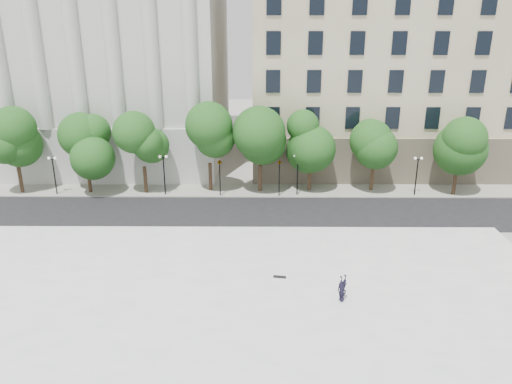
# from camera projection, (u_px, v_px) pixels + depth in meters

# --- Properties ---
(ground) EXTENTS (160.00, 160.00, 0.00)m
(ground) POSITION_uv_depth(u_px,v_px,m) (211.00, 335.00, 28.05)
(ground) COLOR #AAA9A1
(ground) RESTS_ON ground
(plaza) EXTENTS (44.00, 22.00, 0.45)m
(plaza) POSITION_uv_depth(u_px,v_px,m) (216.00, 302.00, 30.79)
(plaza) COLOR white
(plaza) RESTS_ON ground
(street) EXTENTS (60.00, 8.00, 0.02)m
(street) POSITION_uv_depth(u_px,v_px,m) (230.00, 213.00, 44.96)
(street) COLOR black
(street) RESTS_ON ground
(far_sidewalk) EXTENTS (60.00, 4.00, 0.12)m
(far_sidewalk) POSITION_uv_depth(u_px,v_px,m) (233.00, 190.00, 50.58)
(far_sidewalk) COLOR #9A978E
(far_sidewalk) RESTS_ON ground
(building_west) EXTENTS (31.50, 27.65, 25.60)m
(building_west) POSITION_uv_depth(u_px,v_px,m) (96.00, 49.00, 60.02)
(building_west) COLOR #B4B5B0
(building_west) RESTS_ON ground
(building_east) EXTENTS (36.00, 26.15, 23.00)m
(building_east) POSITION_uv_depth(u_px,v_px,m) (402.00, 64.00, 60.68)
(building_east) COLOR beige
(building_east) RESTS_ON ground
(traffic_light_west) EXTENTS (0.46, 1.95, 4.28)m
(traffic_light_west) POSITION_uv_depth(u_px,v_px,m) (219.00, 160.00, 47.73)
(traffic_light_west) COLOR black
(traffic_light_west) RESTS_ON ground
(traffic_light_east) EXTENTS (0.50, 1.62, 4.14)m
(traffic_light_east) POSITION_uv_depth(u_px,v_px,m) (280.00, 161.00, 47.74)
(traffic_light_east) COLOR black
(traffic_light_east) RESTS_ON ground
(person_lying) EXTENTS (1.44, 1.85, 0.48)m
(person_lying) POSITION_uv_depth(u_px,v_px,m) (342.00, 298.00, 30.45)
(person_lying) COLOR black
(person_lying) RESTS_ON plaza
(skateboard) EXTENTS (0.88, 0.36, 0.09)m
(skateboard) POSITION_uv_depth(u_px,v_px,m) (280.00, 277.00, 33.22)
(skateboard) COLOR black
(skateboard) RESTS_ON plaza
(street_trees) EXTENTS (47.15, 5.42, 7.55)m
(street_trees) POSITION_uv_depth(u_px,v_px,m) (249.00, 144.00, 48.49)
(street_trees) COLOR #382619
(street_trees) RESTS_ON ground
(lamp_posts) EXTENTS (36.21, 0.28, 4.25)m
(lamp_posts) POSITION_uv_depth(u_px,v_px,m) (233.00, 168.00, 48.32)
(lamp_posts) COLOR black
(lamp_posts) RESTS_ON ground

